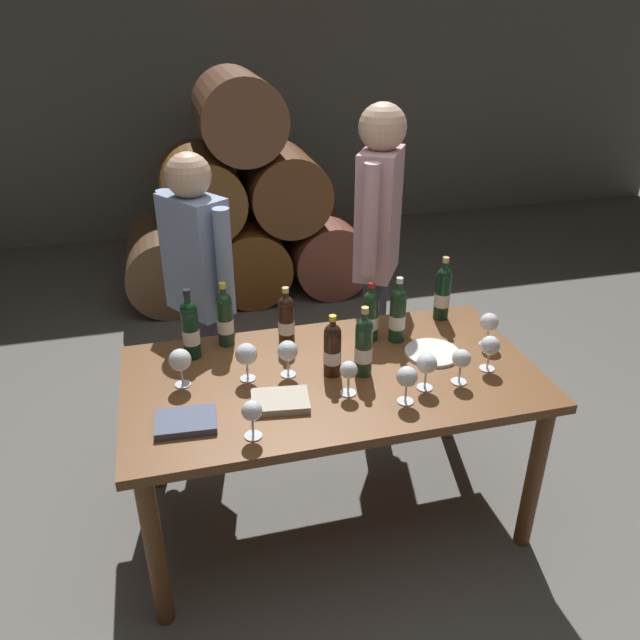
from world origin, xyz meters
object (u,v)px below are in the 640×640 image
(wine_glass_2, at_px, (407,378))
(wine_glass_6, at_px, (427,365))
(dining_table, at_px, (332,392))
(wine_glass_4, at_px, (349,371))
(wine_glass_7, at_px, (489,323))
(wine_glass_1, at_px, (246,355))
(wine_bottle_0, at_px, (364,346))
(wine_glass_3, at_px, (288,352))
(wine_bottle_7, at_px, (443,293))
(wine_glass_9, at_px, (461,360))
(wine_glass_5, at_px, (180,361))
(wine_bottle_1, at_px, (371,315))
(wine_bottle_3, at_px, (332,350))
(wine_bottle_5, at_px, (225,318))
(tasting_notebook, at_px, (186,422))
(sommelier_presenting, at_px, (378,239))
(wine_glass_0, at_px, (490,346))
(wine_bottle_4, at_px, (398,314))
(wine_bottle_2, at_px, (286,320))
(wine_bottle_6, at_px, (190,329))
(wine_glass_8, at_px, (252,412))
(serving_plate, at_px, (432,353))
(leather_ledger, at_px, (280,401))
(taster_seated_left, at_px, (199,281))

(wine_glass_2, distance_m, wine_glass_6, 0.13)
(dining_table, height_order, wine_glass_4, wine_glass_4)
(dining_table, xyz_separation_m, wine_glass_7, (0.73, 0.06, 0.20))
(wine_glass_1, bearing_deg, wine_bottle_0, -9.48)
(wine_glass_2, distance_m, wine_glass_3, 0.50)
(wine_bottle_7, relative_size, wine_glass_9, 2.11)
(wine_glass_5, bearing_deg, wine_bottle_0, -7.83)
(wine_bottle_7, bearing_deg, wine_glass_5, -167.15)
(wine_bottle_1, distance_m, wine_bottle_3, 0.35)
(wine_glass_4, xyz_separation_m, wine_glass_5, (-0.63, 0.22, 0.01))
(wine_bottle_5, relative_size, tasting_notebook, 1.36)
(wine_bottle_0, xyz_separation_m, sommelier_presenting, (0.32, 0.78, 0.15))
(wine_glass_0, xyz_separation_m, wine_glass_3, (-0.82, 0.16, 0.00))
(wine_bottle_0, xyz_separation_m, wine_glass_3, (-0.30, 0.07, -0.02))
(wine_glass_7, bearing_deg, wine_glass_5, 179.56)
(wine_glass_2, relative_size, wine_glass_3, 0.99)
(wine_bottle_0, height_order, wine_bottle_4, wine_bottle_4)
(wine_glass_0, xyz_separation_m, wine_glass_2, (-0.42, -0.14, 0.00))
(wine_bottle_2, height_order, wine_glass_5, wine_bottle_2)
(wine_bottle_5, xyz_separation_m, wine_glass_1, (0.05, -0.31, -0.01))
(wine_bottle_1, xyz_separation_m, wine_bottle_4, (0.11, -0.04, 0.01))
(wine_bottle_3, xyz_separation_m, wine_glass_7, (0.74, 0.06, -0.01))
(sommelier_presenting, bearing_deg, wine_glass_3, -131.25)
(wine_bottle_6, bearing_deg, wine_bottle_4, -5.34)
(wine_bottle_6, relative_size, wine_glass_2, 2.04)
(wine_glass_9, bearing_deg, wine_glass_8, -170.91)
(wine_bottle_0, distance_m, wine_glass_8, 0.59)
(wine_bottle_4, height_order, wine_glass_2, wine_bottle_4)
(wine_glass_5, distance_m, serving_plate, 1.07)
(wine_glass_4, distance_m, leather_ledger, 0.29)
(wine_bottle_2, relative_size, wine_bottle_3, 1.02)
(leather_ledger, height_order, serving_plate, leather_ledger)
(leather_ledger, distance_m, serving_plate, 0.74)
(wine_glass_9, xyz_separation_m, tasting_notebook, (-1.09, -0.01, -0.09))
(wine_bottle_4, height_order, wine_glass_6, wine_bottle_4)
(tasting_notebook, bearing_deg, wine_bottle_3, 21.71)
(wine_glass_5, relative_size, wine_glass_6, 1.05)
(serving_plate, bearing_deg, wine_bottle_5, 159.77)
(wine_glass_3, relative_size, leather_ledger, 0.72)
(wine_bottle_4, relative_size, taster_seated_left, 0.20)
(wine_glass_6, bearing_deg, taster_seated_left, 131.22)
(wine_bottle_1, xyz_separation_m, wine_bottle_5, (-0.63, 0.12, 0.01))
(wine_glass_1, bearing_deg, wine_glass_8, -95.74)
(wine_glass_1, distance_m, sommelier_presenting, 1.07)
(wine_glass_1, bearing_deg, sommelier_presenting, 41.58)
(wine_bottle_3, relative_size, wine_glass_5, 1.66)
(wine_glass_2, height_order, tasting_notebook, wine_glass_2)
(wine_glass_0, distance_m, wine_glass_7, 0.21)
(wine_bottle_3, bearing_deg, wine_glass_7, 5.00)
(wine_bottle_3, xyz_separation_m, wine_bottle_4, (0.36, 0.21, 0.01))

